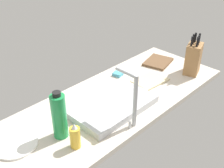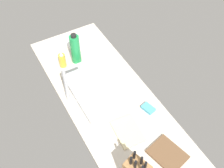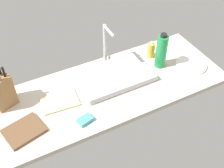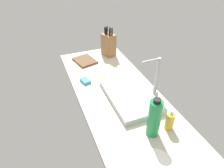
% 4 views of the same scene
% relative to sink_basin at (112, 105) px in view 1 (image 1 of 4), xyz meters
% --- Properties ---
extents(countertop_slab, '(1.62, 0.61, 0.04)m').
position_rel_sink_basin_xyz_m(countertop_slab, '(-0.08, -0.06, -0.04)').
color(countertop_slab, beige).
rests_on(countertop_slab, ground).
extents(sink_basin, '(0.50, 0.31, 0.04)m').
position_rel_sink_basin_xyz_m(sink_basin, '(0.00, 0.00, 0.00)').
color(sink_basin, '#B7BABF').
rests_on(sink_basin, countertop_slab).
extents(faucet, '(0.06, 0.15, 0.31)m').
position_rel_sink_basin_xyz_m(faucet, '(0.03, 0.18, 0.16)').
color(faucet, '#B7BABF').
rests_on(faucet, countertop_slab).
extents(knife_block, '(0.15, 0.13, 0.29)m').
position_rel_sink_basin_xyz_m(knife_block, '(-0.72, 0.10, 0.09)').
color(knife_block, '#9E7042').
rests_on(knife_block, countertop_slab).
extents(cutting_board, '(0.25, 0.22, 0.02)m').
position_rel_sink_basin_xyz_m(cutting_board, '(-0.67, -0.16, -0.01)').
color(cutting_board, brown).
rests_on(cutting_board, countertop_slab).
extents(soap_bottle, '(0.05, 0.05, 0.14)m').
position_rel_sink_basin_xyz_m(soap_bottle, '(0.36, 0.10, 0.04)').
color(soap_bottle, gold).
rests_on(soap_bottle, countertop_slab).
extents(water_bottle, '(0.08, 0.08, 0.27)m').
position_rel_sink_basin_xyz_m(water_bottle, '(0.36, -0.02, 0.11)').
color(water_bottle, '#1E8E47').
rests_on(water_bottle, countertop_slab).
extents(dinner_plate, '(0.22, 0.22, 0.01)m').
position_rel_sink_basin_xyz_m(dinner_plate, '(0.56, -0.13, -0.02)').
color(dinner_plate, white).
rests_on(dinner_plate, countertop_slab).
extents(dish_towel, '(0.24, 0.18, 0.01)m').
position_rel_sink_basin_xyz_m(dish_towel, '(-0.41, -0.03, -0.02)').
color(dish_towel, beige).
rests_on(dish_towel, countertop_slab).
extents(dish_sponge, '(0.10, 0.08, 0.02)m').
position_rel_sink_basin_xyz_m(dish_sponge, '(-0.33, -0.25, -0.01)').
color(dish_sponge, '#4CA3BC').
rests_on(dish_sponge, countertop_slab).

